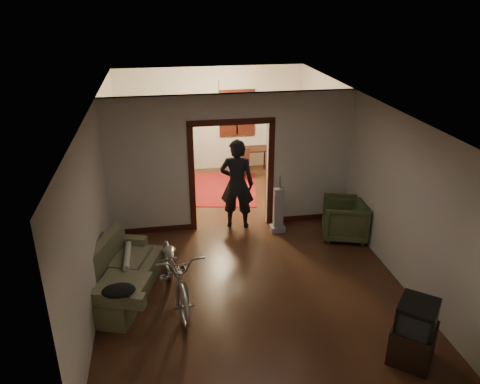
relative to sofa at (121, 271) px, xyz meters
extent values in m
cube|color=#331B10|center=(2.15, 1.39, -0.43)|extent=(5.00, 8.50, 0.01)
cube|color=white|center=(2.15, 1.39, 2.37)|extent=(5.00, 8.50, 0.01)
cube|color=beige|center=(2.15, 5.64, 0.97)|extent=(5.00, 0.02, 2.80)
cube|color=beige|center=(-0.35, 1.39, 0.97)|extent=(0.02, 8.50, 2.80)
cube|color=beige|center=(4.65, 1.39, 0.97)|extent=(0.02, 8.50, 2.80)
cube|color=beige|center=(2.15, 2.14, 0.97)|extent=(5.00, 0.14, 2.80)
cube|color=#33120B|center=(2.15, 2.14, 0.67)|extent=(1.74, 0.20, 2.32)
cube|color=black|center=(2.85, 5.60, 1.12)|extent=(0.98, 0.06, 1.28)
sphere|color=#FFE0A5|center=(2.15, 3.89, 1.92)|extent=(0.24, 0.24, 0.24)
cube|color=silver|center=(3.20, 2.06, 0.82)|extent=(0.08, 0.01, 0.12)
cube|color=#5B5E3E|center=(0.00, 0.00, 0.00)|extent=(1.42, 2.07, 0.87)
cylinder|color=beige|center=(0.10, 0.30, 0.10)|extent=(0.10, 0.83, 0.10)
ellipsoid|color=black|center=(0.05, -0.91, 0.25)|extent=(0.48, 0.36, 0.14)
imported|color=silver|center=(0.87, -0.33, 0.10)|extent=(0.99, 2.11, 1.07)
imported|color=#3C4728|center=(4.30, 1.22, -0.04)|extent=(1.09, 1.07, 0.80)
cube|color=black|center=(3.92, -2.19, -0.17)|extent=(0.78, 0.79, 0.53)
cube|color=black|center=(3.92, -2.19, 0.24)|extent=(0.70, 0.70, 0.45)
cube|color=gray|center=(3.05, 1.69, 0.04)|extent=(0.35, 0.31, 0.95)
imported|color=black|center=(2.25, 2.06, 0.52)|extent=(0.80, 0.63, 1.91)
cube|color=maroon|center=(2.23, 4.09, -0.43)|extent=(2.02, 2.44, 0.02)
cube|color=#1F301D|center=(0.93, 5.16, 0.47)|extent=(0.92, 0.54, 1.81)
sphere|color=#1E5972|center=(0.93, 5.16, 1.51)|extent=(0.29, 0.29, 0.29)
cube|color=black|center=(3.15, 5.09, -0.09)|extent=(0.99, 0.64, 0.69)
cube|color=black|center=(2.78, 4.71, 0.02)|extent=(0.46, 0.46, 0.90)
camera|label=1|loc=(0.80, -6.66, 4.17)|focal=35.00mm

